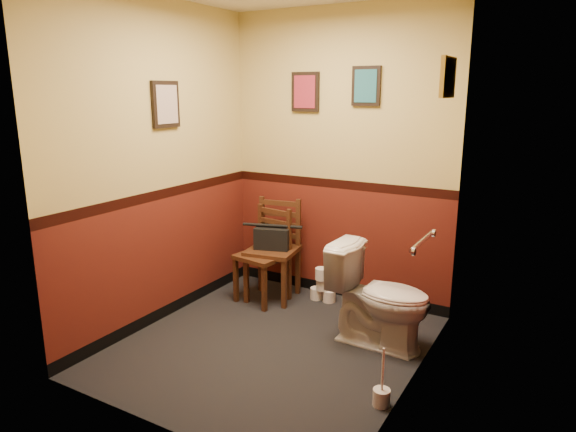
{
  "coord_description": "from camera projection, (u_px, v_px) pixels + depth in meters",
  "views": [
    {
      "loc": [
        1.96,
        -3.15,
        1.96
      ],
      "look_at": [
        0.0,
        0.25,
        1.0
      ],
      "focal_mm": 32.0,
      "sensor_mm": 36.0,
      "label": 1
    }
  ],
  "objects": [
    {
      "name": "handbag",
      "position": [
        272.0,
        238.0,
        4.86
      ],
      "size": [
        0.36,
        0.25,
        0.24
      ],
      "rotation": [
        0.0,
        0.0,
        0.3
      ],
      "color": "black",
      "rests_on": "chair_right"
    },
    {
      "name": "toilet_brush",
      "position": [
        381.0,
        396.0,
        3.27
      ],
      "size": [
        0.11,
        0.11,
        0.4
      ],
      "color": "silver",
      "rests_on": "floor"
    },
    {
      "name": "chair_right",
      "position": [
        274.0,
        249.0,
        4.92
      ],
      "size": [
        0.51,
        0.51,
        0.95
      ],
      "rotation": [
        0.0,
        0.0,
        0.16
      ],
      "color": "#4D2917",
      "rests_on": "floor"
    },
    {
      "name": "wall_left",
      "position": [
        159.0,
        166.0,
        4.28
      ],
      "size": [
        0.0,
        2.4,
        2.7
      ],
      "primitive_type": "cube",
      "rotation": [
        1.57,
        0.0,
        1.57
      ],
      "color": "#581B13",
      "rests_on": "ground"
    },
    {
      "name": "floor",
      "position": [
        272.0,
        345.0,
        4.06
      ],
      "size": [
        2.2,
        2.4,
        0.0
      ],
      "primitive_type": "cube",
      "color": "black",
      "rests_on": "ground"
    },
    {
      "name": "framed_print_back_a",
      "position": [
        305.0,
        92.0,
        4.76
      ],
      "size": [
        0.28,
        0.04,
        0.36
      ],
      "color": "black",
      "rests_on": "wall_back"
    },
    {
      "name": "chair_left",
      "position": [
        265.0,
        255.0,
        4.86
      ],
      "size": [
        0.47,
        0.47,
        0.89
      ],
      "rotation": [
        0.0,
        0.0,
        -0.15
      ],
      "color": "#4D2917",
      "rests_on": "floor"
    },
    {
      "name": "framed_print_left",
      "position": [
        166.0,
        104.0,
        4.23
      ],
      "size": [
        0.04,
        0.3,
        0.38
      ],
      "color": "black",
      "rests_on": "wall_left"
    },
    {
      "name": "framed_print_back_b",
      "position": [
        366.0,
        86.0,
        4.46
      ],
      "size": [
        0.26,
        0.04,
        0.34
      ],
      "color": "black",
      "rests_on": "wall_back"
    },
    {
      "name": "framed_print_right",
      "position": [
        448.0,
        77.0,
        3.56
      ],
      "size": [
        0.04,
        0.34,
        0.28
      ],
      "color": "olive",
      "rests_on": "wall_right"
    },
    {
      "name": "tp_stack",
      "position": [
        322.0,
        287.0,
        4.89
      ],
      "size": [
        0.26,
        0.16,
        0.33
      ],
      "color": "silver",
      "rests_on": "floor"
    },
    {
      "name": "wall_right",
      "position": [
        420.0,
        191.0,
        3.21
      ],
      "size": [
        0.0,
        2.4,
        2.7
      ],
      "primitive_type": "cube",
      "rotation": [
        1.57,
        0.0,
        -1.57
      ],
      "color": "#581B13",
      "rests_on": "ground"
    },
    {
      "name": "grab_bar",
      "position": [
        422.0,
        241.0,
        3.53
      ],
      "size": [
        0.05,
        0.56,
        0.06
      ],
      "color": "silver",
      "rests_on": "wall_right"
    },
    {
      "name": "wall_front",
      "position": [
        152.0,
        208.0,
        2.73
      ],
      "size": [
        2.2,
        0.0,
        2.7
      ],
      "primitive_type": "cube",
      "rotation": [
        -1.57,
        0.0,
        0.0
      ],
      "color": "#581B13",
      "rests_on": "ground"
    },
    {
      "name": "wall_back",
      "position": [
        339.0,
        158.0,
        4.75
      ],
      "size": [
        2.2,
        0.0,
        2.7
      ],
      "primitive_type": "cube",
      "rotation": [
        1.57,
        0.0,
        0.0
      ],
      "color": "#581B13",
      "rests_on": "ground"
    },
    {
      "name": "toilet",
      "position": [
        380.0,
        297.0,
        3.99
      ],
      "size": [
        0.82,
        0.48,
        0.79
      ],
      "primitive_type": "imported",
      "rotation": [
        0.0,
        0.0,
        1.54
      ],
      "color": "white",
      "rests_on": "floor"
    }
  ]
}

